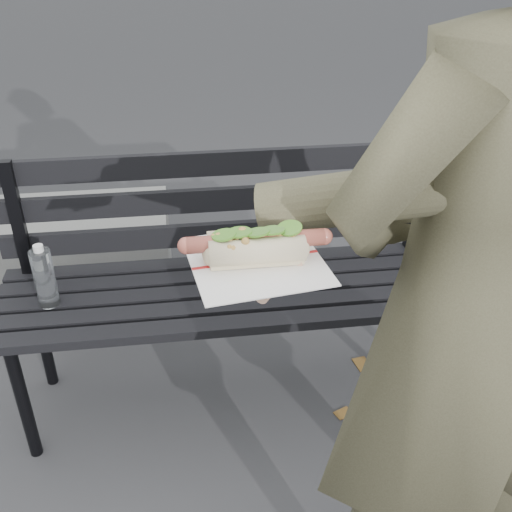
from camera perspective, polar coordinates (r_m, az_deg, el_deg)
The scene contains 4 objects.
park_bench at distance 1.98m, azimuth -3.05°, elevation -0.92°, with size 1.50×0.44×0.88m.
concrete_block at distance 2.87m, azimuth -20.30°, elevation 0.35°, with size 1.20×0.40×0.40m, color slate.
person at distance 1.20m, azimuth 19.13°, elevation -5.20°, with size 0.65×0.43×1.79m, color #45432E.
held_hotdog at distance 0.96m, azimuth 11.26°, elevation 4.65°, with size 0.63×0.32×0.20m.
Camera 1 is at (-0.22, -0.79, 1.57)m, focal length 42.00 mm.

